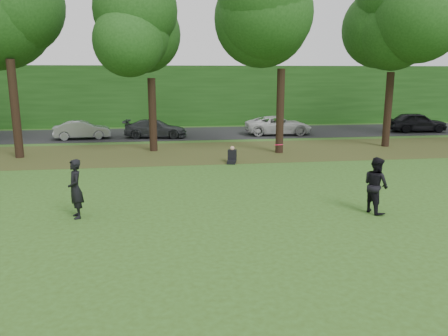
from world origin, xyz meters
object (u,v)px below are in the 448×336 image
(frisbee, at_px, (279,145))
(seated_person, at_px, (232,157))
(player_right, at_px, (376,185))
(player_left, at_px, (75,189))

(frisbee, relative_size, seated_person, 0.46)
(frisbee, xyz_separation_m, seated_person, (-0.12, 8.23, -1.92))
(player_right, xyz_separation_m, seated_person, (-3.27, 8.49, -0.59))
(frisbee, height_order, seated_person, frisbee)
(player_left, xyz_separation_m, player_right, (9.36, -0.80, -0.01))
(seated_person, bearing_deg, player_right, -53.62)
(player_right, distance_m, seated_person, 9.12)
(player_left, relative_size, frisbee, 4.80)
(player_left, height_order, seated_person, player_left)
(player_left, distance_m, frisbee, 6.37)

